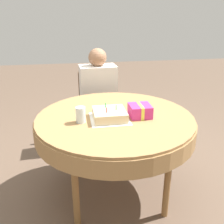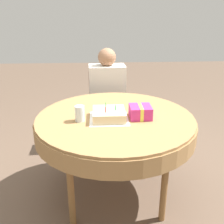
{
  "view_description": "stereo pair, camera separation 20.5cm",
  "coord_description": "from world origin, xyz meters",
  "px_view_note": "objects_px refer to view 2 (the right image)",
  "views": [
    {
      "loc": [
        -0.34,
        -1.9,
        1.55
      ],
      "look_at": [
        -0.03,
        -0.01,
        0.78
      ],
      "focal_mm": 42.0,
      "sensor_mm": 36.0,
      "label": 1
    },
    {
      "loc": [
        -0.13,
        -1.92,
        1.55
      ],
      "look_at": [
        -0.03,
        -0.01,
        0.78
      ],
      "focal_mm": 42.0,
      "sensor_mm": 36.0,
      "label": 2
    }
  ],
  "objects_px": {
    "chair": "(107,105)",
    "drinking_glass": "(80,114)",
    "person": "(107,89)",
    "gift_box": "(140,112)",
    "birthday_cake": "(109,114)"
  },
  "relations": [
    {
      "from": "person",
      "to": "birthday_cake",
      "type": "relative_size",
      "value": 4.6
    },
    {
      "from": "gift_box",
      "to": "chair",
      "type": "bearing_deg",
      "value": 102.04
    },
    {
      "from": "chair",
      "to": "birthday_cake",
      "type": "bearing_deg",
      "value": -93.91
    },
    {
      "from": "drinking_glass",
      "to": "gift_box",
      "type": "distance_m",
      "value": 0.47
    },
    {
      "from": "chair",
      "to": "birthday_cake",
      "type": "distance_m",
      "value": 1.11
    },
    {
      "from": "drinking_glass",
      "to": "gift_box",
      "type": "bearing_deg",
      "value": 4.96
    },
    {
      "from": "person",
      "to": "gift_box",
      "type": "relative_size",
      "value": 6.63
    },
    {
      "from": "birthday_cake",
      "to": "drinking_glass",
      "type": "relative_size",
      "value": 2.06
    },
    {
      "from": "chair",
      "to": "drinking_glass",
      "type": "distance_m",
      "value": 1.17
    },
    {
      "from": "birthday_cake",
      "to": "gift_box",
      "type": "height_order",
      "value": "birthday_cake"
    },
    {
      "from": "drinking_glass",
      "to": "birthday_cake",
      "type": "bearing_deg",
      "value": 7.11
    },
    {
      "from": "chair",
      "to": "birthday_cake",
      "type": "relative_size",
      "value": 3.39
    },
    {
      "from": "birthday_cake",
      "to": "drinking_glass",
      "type": "xyz_separation_m",
      "value": [
        -0.22,
        -0.03,
        0.02
      ]
    },
    {
      "from": "chair",
      "to": "gift_box",
      "type": "relative_size",
      "value": 4.89
    },
    {
      "from": "person",
      "to": "gift_box",
      "type": "bearing_deg",
      "value": -79.87
    }
  ]
}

